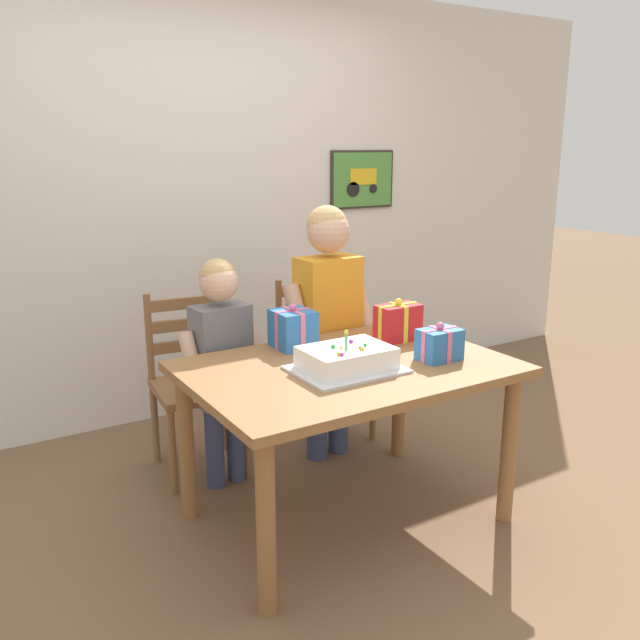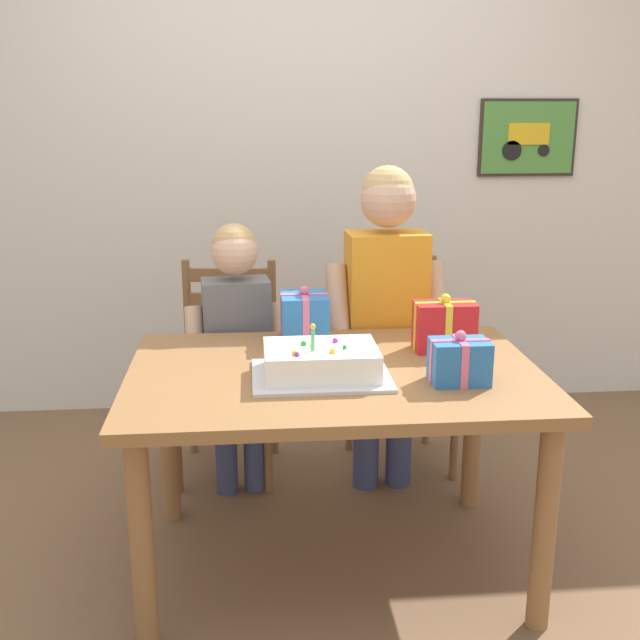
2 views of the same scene
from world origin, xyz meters
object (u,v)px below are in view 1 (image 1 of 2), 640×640
gift_box_corner_small (398,322)px  chair_right (322,358)px  dining_table (347,386)px  child_older (328,308)px  birthday_cake (347,360)px  chair_left (196,382)px  child_younger (222,351)px  gift_box_red_large (439,344)px  gift_box_beside_cake (293,329)px

gift_box_corner_small → chair_right: gift_box_corner_small is taller
dining_table → child_older: (0.27, 0.59, 0.19)m
birthday_cake → gift_box_corner_small: 0.53m
chair_left → child_younger: bearing=-77.9°
chair_right → chair_left: bearing=-180.0°
birthday_cake → gift_box_corner_small: bearing=28.4°
birthday_cake → gift_box_corner_small: (0.46, 0.25, 0.04)m
birthday_cake → child_older: 0.73m
gift_box_red_large → child_younger: bearing=133.6°
chair_left → chair_right: same height
dining_table → chair_left: chair_left is taller
gift_box_red_large → chair_left: 1.28m
gift_box_red_large → child_older: (-0.10, 0.74, 0.02)m
gift_box_beside_cake → child_older: 0.42m
gift_box_red_large → gift_box_beside_cake: (-0.45, 0.50, 0.02)m
gift_box_corner_small → chair_left: 1.08m
gift_box_beside_cake → chair_right: 0.75m
gift_box_red_large → child_older: size_ratio=0.14×
chair_left → child_older: bearing=-19.9°
birthday_cake → chair_right: bearing=64.2°
birthday_cake → gift_box_red_large: (0.43, -0.09, 0.02)m
chair_right → child_younger: child_younger is taller
gift_box_red_large → child_older: 0.75m
dining_table → child_older: child_older is taller
dining_table → child_older: bearing=65.1°
gift_box_beside_cake → child_older: (0.35, 0.24, 0.00)m
chair_left → child_older: size_ratio=0.68×
birthday_cake → child_younger: child_younger is taller
chair_left → child_older: (0.65, -0.24, 0.36)m
gift_box_corner_small → gift_box_beside_cake: bearing=161.7°
child_younger → birthday_cake: bearing=-67.0°
chair_right → child_older: 0.44m
chair_right → gift_box_red_large: bearing=-90.1°
gift_box_beside_cake → gift_box_red_large: bearing=-47.8°
dining_table → gift_box_beside_cake: 0.40m
gift_box_beside_cake → child_younger: (-0.25, 0.24, -0.13)m
gift_box_beside_cake → chair_right: bearing=46.6°
birthday_cake → chair_left: 1.00m
gift_box_corner_small → chair_right: (-0.03, 0.64, -0.35)m
dining_table → gift_box_corner_small: bearing=24.0°
child_younger → gift_box_red_large: bearing=-46.4°
child_older → child_younger: child_older is taller
dining_table → chair_left: size_ratio=1.48×
gift_box_beside_cake → child_younger: child_younger is taller
gift_box_beside_cake → chair_right: (0.45, 0.48, -0.35)m
gift_box_red_large → child_younger: 1.03m
chair_left → chair_right: (0.76, 0.00, 0.00)m
gift_box_red_large → gift_box_corner_small: 0.34m
gift_box_corner_small → gift_box_red_large: bearing=-95.9°
gift_box_corner_small → child_older: size_ratio=0.16×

